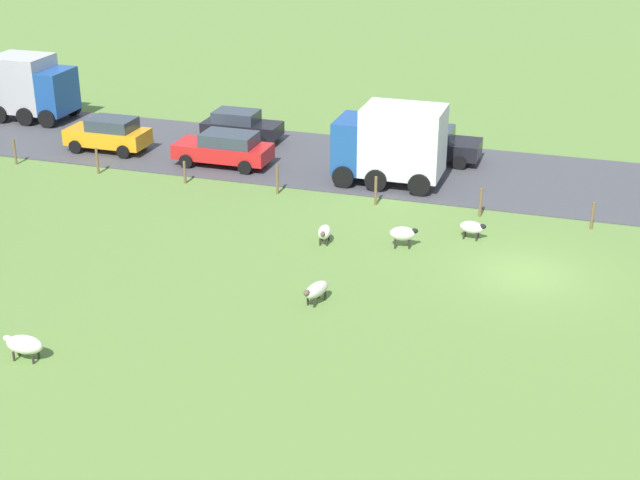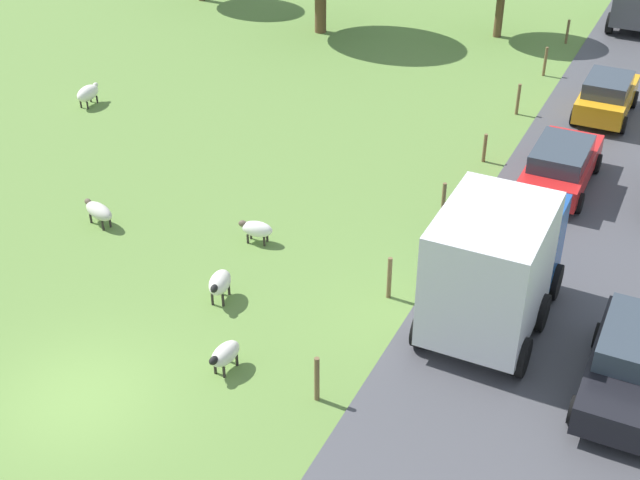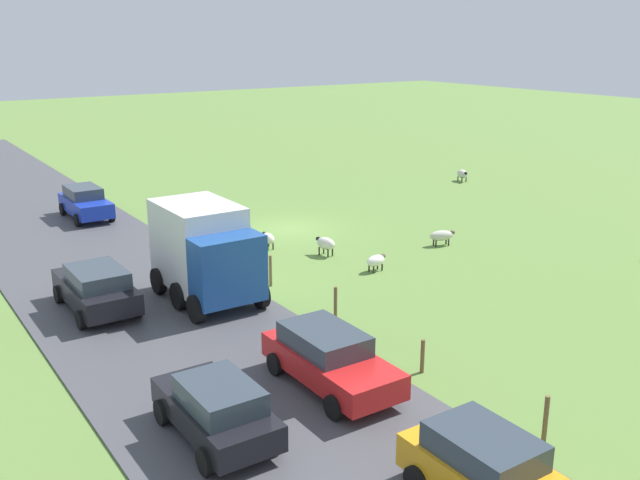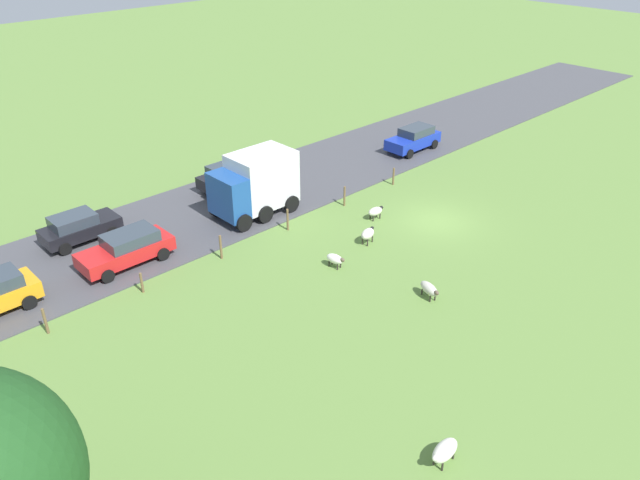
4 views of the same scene
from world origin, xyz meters
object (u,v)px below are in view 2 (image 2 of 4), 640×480
car_1 (607,95)px  car_3 (635,364)px  sheep_0 (256,229)px  sheep_4 (88,93)px  car_4 (561,164)px  truck_0 (495,262)px  sheep_1 (99,211)px  sheep_3 (225,354)px  sheep_2 (220,283)px

car_1 → car_3: size_ratio=0.91×
sheep_0 → car_1: bearing=60.6°
sheep_4 → car_4: bearing=4.0°
sheep_0 → car_3: size_ratio=0.24×
car_1 → car_3: car_1 is taller
sheep_4 → truck_0: 19.10m
sheep_1 → sheep_4: bearing=130.5°
sheep_3 → car_1: (5.41, 18.49, 0.43)m
sheep_0 → car_3: car_3 is taller
truck_0 → car_3: bearing=-16.8°
sheep_1 → sheep_3: 7.92m
sheep_0 → car_3: bearing=-10.2°
truck_0 → car_1: bearing=88.6°
sheep_0 → sheep_1: 4.88m
truck_0 → sheep_4: bearing=159.6°
sheep_0 → sheep_3: size_ratio=1.02×
sheep_3 → car_4: bearing=67.5°
sheep_3 → sheep_0: bearing=111.7°
sheep_2 → car_3: bearing=5.3°
sheep_1 → truck_0: size_ratio=0.28×
truck_0 → sheep_3: bearing=-139.2°
sheep_4 → car_4: car_4 is taller
sheep_2 → truck_0: bearing=17.2°
car_4 → sheep_1: bearing=-145.2°
sheep_2 → car_3: (10.26, 0.95, 0.35)m
sheep_1 → sheep_2: (5.26, -1.70, 0.07)m
sheep_3 → truck_0: size_ratio=0.22×
sheep_1 → sheep_2: 5.53m
sheep_2 → car_4: 11.97m
car_4 → sheep_0: bearing=-135.4°
sheep_1 → truck_0: bearing=1.7°
sheep_0 → sheep_2: 2.94m
sheep_0 → sheep_3: bearing=-68.3°
car_1 → car_4: size_ratio=0.89×
car_1 → sheep_3: bearing=-106.3°
sheep_1 → truck_0: (11.88, 0.35, 1.41)m
sheep_0 → truck_0: bearing=-6.7°
car_4 → sheep_4: bearing=-176.0°
sheep_1 → car_3: 15.54m
car_3 → car_4: car_3 is taller
car_4 → car_3: bearing=-68.1°
sheep_1 → sheep_3: bearing=-30.6°
sheep_0 → sheep_2: size_ratio=0.97×
sheep_3 → sheep_4: 16.88m
sheep_1 → car_4: bearing=34.8°
sheep_1 → truck_0: 11.97m
sheep_3 → car_4: (5.08, 12.28, 0.40)m
truck_0 → car_4: bearing=89.9°
sheep_2 → truck_0: size_ratio=0.24×
car_3 → truck_0: bearing=163.2°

